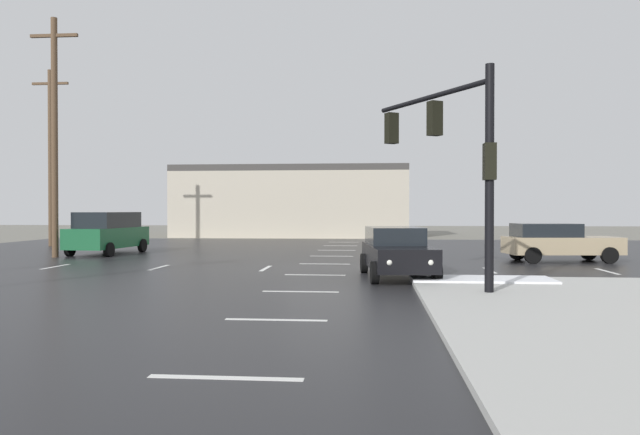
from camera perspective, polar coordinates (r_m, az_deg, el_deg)
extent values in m
plane|color=slate|center=(21.57, 0.03, -5.01)|extent=(120.00, 120.00, 0.00)
cube|color=#232326|center=(21.56, 0.03, -4.98)|extent=(44.00, 44.00, 0.02)
cube|color=white|center=(17.77, 15.23, -5.71)|extent=(4.00, 1.60, 0.06)
cube|color=silver|center=(7.90, -9.04, -14.94)|extent=(2.00, 0.15, 0.01)
cube|color=silver|center=(11.72, -4.24, -9.75)|extent=(2.00, 0.15, 0.01)
cube|color=silver|center=(15.63, -1.87, -7.11)|extent=(2.00, 0.15, 0.01)
cube|color=silver|center=(19.58, -0.47, -5.52)|extent=(2.00, 0.15, 0.01)
cube|color=silver|center=(23.55, 0.45, -4.47)|extent=(2.00, 0.15, 0.01)
cube|color=silver|center=(27.52, 1.11, -3.72)|extent=(2.00, 0.15, 0.01)
cube|color=silver|center=(31.50, 1.60, -3.15)|extent=(2.00, 0.15, 0.01)
cube|color=silver|center=(35.49, 1.98, -2.72)|extent=(2.00, 0.15, 0.01)
cube|color=silver|center=(39.48, 2.28, -2.37)|extent=(2.00, 0.15, 0.01)
cube|color=silver|center=(24.53, -24.00, -4.32)|extent=(0.15, 2.00, 0.01)
cube|color=silver|center=(22.87, -15.17, -4.65)|extent=(0.15, 2.00, 0.01)
cube|color=silver|center=(21.83, -5.23, -4.88)|extent=(0.15, 2.00, 0.01)
cube|color=silver|center=(21.49, 5.37, -4.97)|extent=(0.15, 2.00, 0.01)
cube|color=silver|center=(21.88, 15.94, -4.89)|extent=(0.15, 2.00, 0.01)
cube|color=silver|center=(22.98, 25.81, -4.67)|extent=(0.15, 2.00, 0.01)
cube|color=silver|center=(17.59, 10.39, -6.25)|extent=(0.45, 7.00, 0.01)
cylinder|color=black|center=(15.15, 15.94, 3.64)|extent=(0.22, 0.22, 5.58)
cylinder|color=black|center=(17.33, 10.45, 11.25)|extent=(2.63, 4.30, 0.14)
cube|color=black|center=(17.04, 10.94, 9.30)|extent=(0.45, 0.42, 0.95)
sphere|color=yellow|center=(17.21, 10.62, 10.18)|extent=(0.20, 0.20, 0.20)
cube|color=black|center=(18.84, 6.88, 8.48)|extent=(0.45, 0.42, 0.95)
sphere|color=yellow|center=(19.01, 6.62, 9.28)|extent=(0.20, 0.20, 0.20)
cube|color=black|center=(15.17, 15.94, 5.18)|extent=(0.28, 0.36, 0.90)
cube|color=#BCB29E|center=(49.02, -2.60, 1.22)|extent=(18.49, 8.00, 5.16)
cube|color=#3F3D3A|center=(49.12, -2.60, 4.52)|extent=(18.49, 8.00, 0.50)
cube|color=black|center=(18.86, 7.44, -3.71)|extent=(2.29, 4.67, 0.70)
cube|color=black|center=(19.48, 7.13, -1.72)|extent=(1.92, 2.64, 0.55)
cylinder|color=black|center=(17.56, 11.13, -5.19)|extent=(0.29, 0.68, 0.66)
cylinder|color=black|center=(17.26, 5.26, -5.28)|extent=(0.29, 0.68, 0.66)
cylinder|color=black|center=(20.54, 9.26, -4.32)|extent=(0.29, 0.68, 0.66)
cylinder|color=black|center=(20.28, 4.25, -4.38)|extent=(0.29, 0.68, 0.66)
sphere|color=white|center=(16.80, 10.55, -4.25)|extent=(0.18, 0.18, 0.18)
sphere|color=white|center=(16.60, 6.65, -4.31)|extent=(0.18, 0.18, 0.18)
cube|color=tan|center=(26.44, 22.17, -2.48)|extent=(4.65, 2.23, 0.70)
cube|color=black|center=(26.16, 20.81, -1.14)|extent=(2.62, 1.89, 0.55)
cylinder|color=black|center=(27.90, 24.35, -3.05)|extent=(0.68, 0.28, 0.66)
cylinder|color=black|center=(26.29, 26.01, -3.28)|extent=(0.68, 0.28, 0.66)
cylinder|color=black|center=(26.76, 18.39, -3.18)|extent=(0.68, 0.28, 0.66)
cylinder|color=black|center=(25.07, 19.73, -3.45)|extent=(0.68, 0.28, 0.66)
sphere|color=white|center=(27.88, 25.88, -2.34)|extent=(0.18, 0.18, 0.18)
sphere|color=white|center=(26.86, 26.98, -2.46)|extent=(0.18, 0.18, 0.18)
cube|color=#195933|center=(30.60, -19.66, -1.81)|extent=(2.35, 4.95, 0.95)
cube|color=black|center=(30.57, -19.67, -0.22)|extent=(2.07, 3.50, 0.75)
cylinder|color=black|center=(32.52, -19.74, -2.50)|extent=(0.27, 0.68, 0.66)
cylinder|color=black|center=(31.61, -16.66, -2.58)|extent=(0.27, 0.68, 0.66)
cylinder|color=black|center=(29.73, -22.84, -2.81)|extent=(0.27, 0.68, 0.66)
cylinder|color=black|center=(28.73, -19.56, -2.92)|extent=(0.27, 0.68, 0.66)
sphere|color=white|center=(32.96, -18.59, -1.63)|extent=(0.18, 0.18, 0.18)
sphere|color=white|center=(32.38, -16.65, -1.66)|extent=(0.18, 0.18, 0.18)
cylinder|color=brown|center=(29.48, -24.09, 6.97)|extent=(0.28, 0.28, 10.78)
cube|color=brown|center=(30.33, -24.14, 15.62)|extent=(2.20, 0.14, 0.14)
cylinder|color=brown|center=(38.70, -24.41, 5.19)|extent=(0.28, 0.28, 10.42)
cube|color=brown|center=(39.29, -24.45, 11.61)|extent=(2.20, 0.14, 0.14)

